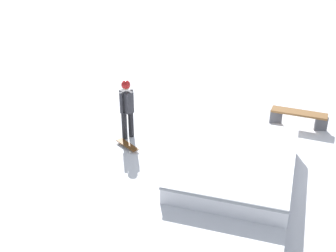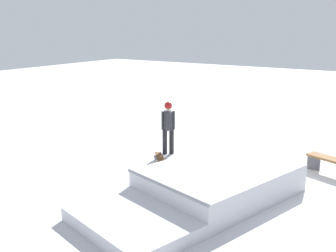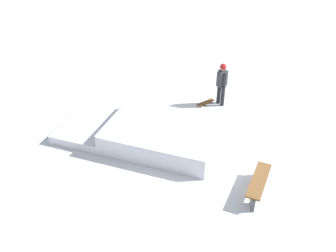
{
  "view_description": "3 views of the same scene",
  "coord_description": "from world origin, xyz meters",
  "px_view_note": "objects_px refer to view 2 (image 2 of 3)",
  "views": [
    {
      "loc": [
        9.48,
        -1.71,
        5.93
      ],
      "look_at": [
        -0.24,
        -2.11,
        0.9
      ],
      "focal_mm": 46.27,
      "sensor_mm": 36.0,
      "label": 1
    },
    {
      "loc": [
        9.25,
        3.56,
        4.06
      ],
      "look_at": [
        -1.0,
        -3.15,
        1.0
      ],
      "focal_mm": 43.02,
      "sensor_mm": 36.0,
      "label": 2
    },
    {
      "loc": [
        -0.2,
        9.85,
        7.56
      ],
      "look_at": [
        0.62,
        -0.65,
        0.6
      ],
      "focal_mm": 40.67,
      "sensor_mm": 36.0,
      "label": 3
    }
  ],
  "objects_px": {
    "skate_ramp": "(206,187)",
    "park_bench": "(335,163)",
    "skater": "(168,124)",
    "skateboard": "(160,156)"
  },
  "relations": [
    {
      "from": "skate_ramp",
      "to": "park_bench",
      "type": "relative_size",
      "value": 3.59
    },
    {
      "from": "skate_ramp",
      "to": "skateboard",
      "type": "xyz_separation_m",
      "value": [
        -1.9,
        -2.66,
        -0.24
      ]
    },
    {
      "from": "skateboard",
      "to": "skater",
      "type": "bearing_deg",
      "value": 142.55
    },
    {
      "from": "park_bench",
      "to": "skateboard",
      "type": "bearing_deg",
      "value": -73.59
    },
    {
      "from": "skater",
      "to": "park_bench",
      "type": "xyz_separation_m",
      "value": [
        -0.88,
        4.95,
        -0.65
      ]
    },
    {
      "from": "skater",
      "to": "skateboard",
      "type": "xyz_separation_m",
      "value": [
        0.57,
        0.05,
        -0.93
      ]
    },
    {
      "from": "skate_ramp",
      "to": "skater",
      "type": "relative_size",
      "value": 3.42
    },
    {
      "from": "skater",
      "to": "skateboard",
      "type": "distance_m",
      "value": 1.09
    },
    {
      "from": "skate_ramp",
      "to": "skater",
      "type": "height_order",
      "value": "skater"
    },
    {
      "from": "skateboard",
      "to": "park_bench",
      "type": "relative_size",
      "value": 0.44
    }
  ]
}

